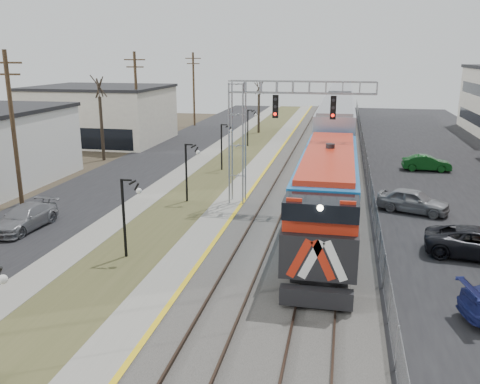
# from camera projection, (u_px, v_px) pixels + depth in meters

# --- Properties ---
(street_west) EXTENTS (7.00, 120.00, 0.04)m
(street_west) POSITION_uv_depth(u_px,v_px,m) (127.00, 174.00, 42.59)
(street_west) COLOR black
(street_west) RESTS_ON ground
(sidewalk) EXTENTS (2.00, 120.00, 0.08)m
(sidewalk) POSITION_uv_depth(u_px,v_px,m) (178.00, 176.00, 41.71)
(sidewalk) COLOR gray
(sidewalk) RESTS_ON ground
(grass_median) EXTENTS (4.00, 120.00, 0.06)m
(grass_median) POSITION_uv_depth(u_px,v_px,m) (213.00, 178.00, 41.12)
(grass_median) COLOR #454625
(grass_median) RESTS_ON ground
(platform) EXTENTS (2.00, 120.00, 0.24)m
(platform) POSITION_uv_depth(u_px,v_px,m) (249.00, 179.00, 40.52)
(platform) COLOR gray
(platform) RESTS_ON ground
(ballast_bed) EXTENTS (8.00, 120.00, 0.20)m
(ballast_bed) POSITION_uv_depth(u_px,v_px,m) (312.00, 182.00, 39.55)
(ballast_bed) COLOR #595651
(ballast_bed) RESTS_ON ground
(parking_lot) EXTENTS (16.00, 120.00, 0.04)m
(parking_lot) POSITION_uv_depth(u_px,v_px,m) (477.00, 191.00, 37.23)
(parking_lot) COLOR black
(parking_lot) RESTS_ON ground
(platform_edge) EXTENTS (0.24, 120.00, 0.01)m
(platform_edge) POSITION_uv_depth(u_px,v_px,m) (260.00, 178.00, 40.31)
(platform_edge) COLOR gold
(platform_edge) RESTS_ON platform
(track_near) EXTENTS (1.58, 120.00, 0.15)m
(track_near) POSITION_uv_depth(u_px,v_px,m) (287.00, 178.00, 39.89)
(track_near) COLOR #2D2119
(track_near) RESTS_ON ballast_bed
(track_far) EXTENTS (1.58, 120.00, 0.15)m
(track_far) POSITION_uv_depth(u_px,v_px,m) (332.00, 181.00, 39.21)
(track_far) COLOR #2D2119
(track_far) RESTS_ON ballast_bed
(train) EXTENTS (3.00, 63.05, 5.33)m
(train) POSITION_uv_depth(u_px,v_px,m) (337.00, 126.00, 49.96)
(train) COLOR #1563AE
(train) RESTS_ON ground
(signal_gantry) EXTENTS (9.00, 1.07, 8.15)m
(signal_gantry) POSITION_uv_depth(u_px,v_px,m) (264.00, 122.00, 32.03)
(signal_gantry) COLOR gray
(signal_gantry) RESTS_ON ground
(lampposts) EXTENTS (0.14, 62.14, 4.00)m
(lampposts) POSITION_uv_depth(u_px,v_px,m) (126.00, 217.00, 24.81)
(lampposts) COLOR black
(lampposts) RESTS_ON ground
(utility_poles) EXTENTS (0.28, 80.28, 10.00)m
(utility_poles) POSITION_uv_depth(u_px,v_px,m) (14.00, 130.00, 32.42)
(utility_poles) COLOR #4C3823
(utility_poles) RESTS_ON ground
(fence) EXTENTS (0.04, 120.00, 1.60)m
(fence) POSITION_uv_depth(u_px,v_px,m) (368.00, 176.00, 38.54)
(fence) COLOR gray
(fence) RESTS_ON ground
(bare_trees) EXTENTS (12.30, 42.30, 5.95)m
(bare_trees) POSITION_uv_depth(u_px,v_px,m) (131.00, 135.00, 45.81)
(bare_trees) COLOR #382D23
(bare_trees) RESTS_ON ground
(car_lot_e) EXTENTS (4.74, 3.20, 1.50)m
(car_lot_e) POSITION_uv_depth(u_px,v_px,m) (413.00, 201.00, 31.97)
(car_lot_e) COLOR gray
(car_lot_e) RESTS_ON ground
(car_lot_f) EXTENTS (4.03, 1.43, 1.33)m
(car_lot_f) POSITION_uv_depth(u_px,v_px,m) (426.00, 163.00, 43.51)
(car_lot_f) COLOR #0E4916
(car_lot_f) RESTS_ON ground
(car_street_b) EXTENTS (2.13, 4.72, 1.34)m
(car_street_b) POSITION_uv_depth(u_px,v_px,m) (25.00, 218.00, 28.89)
(car_street_b) COLOR gray
(car_street_b) RESTS_ON ground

